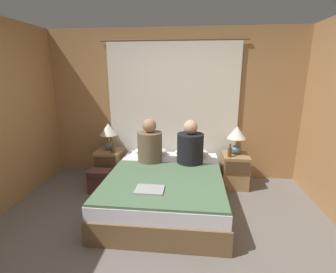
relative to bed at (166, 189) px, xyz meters
name	(u,v)px	position (x,y,z in m)	size (l,w,h in m)	color
ground_plane	(156,249)	(0.00, -0.92, -0.23)	(16.00, 16.00, 0.00)	#66605B
wall_back	(173,106)	(0.00, 1.08, 1.02)	(4.33, 0.06, 2.50)	#A37547
curtain_panel	(173,112)	(0.00, 1.02, 0.92)	(2.38, 0.02, 2.31)	silver
bed	(166,189)	(0.00, 0.00, 0.00)	(1.55, 1.94, 0.46)	brown
nightstand_left	(110,165)	(-1.04, 0.68, 0.04)	(0.40, 0.44, 0.54)	#937047
nightstand_right	(235,170)	(1.04, 0.68, 0.04)	(0.40, 0.44, 0.54)	#937047
lamp_left	(109,133)	(-1.04, 0.73, 0.60)	(0.29, 0.29, 0.45)	slate
lamp_right	(237,136)	(1.04, 0.73, 0.60)	(0.29, 0.29, 0.45)	slate
pillow_left	(151,151)	(-0.34, 0.78, 0.29)	(0.56, 0.31, 0.12)	silver
pillow_right	(192,152)	(0.34, 0.78, 0.29)	(0.56, 0.31, 0.12)	silver
blanket_on_bed	(163,182)	(0.00, -0.28, 0.25)	(1.49, 1.31, 0.03)	#4C6B4C
person_left_in_bed	(150,145)	(-0.29, 0.41, 0.51)	(0.37, 0.37, 0.68)	brown
person_right_in_bed	(190,147)	(0.32, 0.41, 0.50)	(0.39, 0.39, 0.68)	black
beer_bottle_on_left_stand	(113,147)	(-0.93, 0.57, 0.40)	(0.07, 0.07, 0.24)	#513819
beer_bottle_on_right_stand	(230,152)	(0.93, 0.57, 0.39)	(0.06, 0.06, 0.21)	#513819
laptop_on_bed	(150,190)	(-0.12, -0.55, 0.27)	(0.33, 0.24, 0.02)	#9EA0A5
backpack_on_floor	(100,180)	(-1.05, 0.24, -0.02)	(0.32, 0.23, 0.37)	brown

